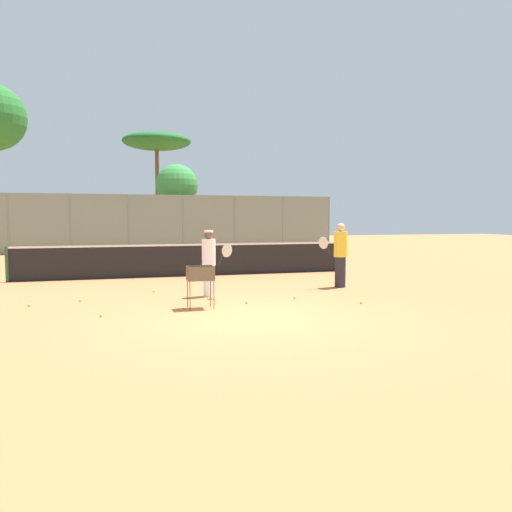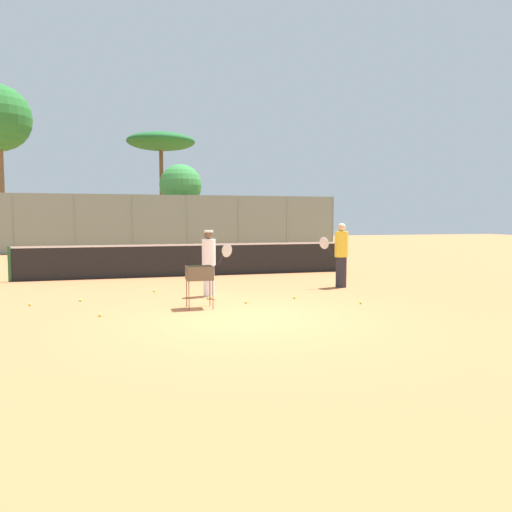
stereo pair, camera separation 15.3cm
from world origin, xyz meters
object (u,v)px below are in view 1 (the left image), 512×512
object	(u,v)px
player_red_cap	(209,262)
ball_cart	(201,277)
player_white_outfit	(340,254)
tennis_net	(190,259)

from	to	relation	value
player_red_cap	ball_cart	size ratio (longest dim) A/B	1.79
player_white_outfit	player_red_cap	size ratio (longest dim) A/B	1.10
player_red_cap	ball_cart	distance (m)	1.65
tennis_net	player_white_outfit	distance (m)	5.27
player_white_outfit	ball_cart	size ratio (longest dim) A/B	1.96
player_white_outfit	player_red_cap	bearing A→B (deg)	2.43
player_white_outfit	ball_cart	bearing A→B (deg)	20.44
player_white_outfit	ball_cart	distance (m)	4.81
tennis_net	player_red_cap	xyz separation A→B (m)	(-0.20, -4.37, 0.29)
tennis_net	player_red_cap	bearing A→B (deg)	-92.57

